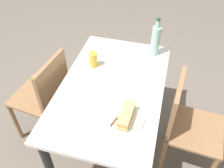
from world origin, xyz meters
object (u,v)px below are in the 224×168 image
chair_far (46,95)px  knife_near (117,118)px  plate_near (126,119)px  water_bottle (155,40)px  beer_glass (93,60)px  baguette_sandwich_near (126,115)px  chair_near (185,123)px  dining_table (112,97)px

chair_far → knife_near: bearing=-112.2°
chair_far → plate_near: 0.81m
chair_far → water_bottle: (0.48, -0.80, 0.37)m
beer_glass → baguette_sandwich_near: bearing=-141.9°
water_bottle → beer_glass: (-0.28, 0.44, -0.07)m
baguette_sandwich_near → knife_near: size_ratio=1.15×
chair_near → knife_near: size_ratio=4.99×
baguette_sandwich_near → beer_glass: beer_glass is taller
chair_near → beer_glass: bearing=75.4°
baguette_sandwich_near → chair_far: bearing=69.9°
dining_table → beer_glass: beer_glass is taller
chair_near → beer_glass: size_ratio=7.19×
chair_near → beer_glass: (0.20, 0.76, 0.29)m
plate_near → water_bottle: bearing=-5.6°
chair_far → knife_near: size_ratio=4.99×
plate_near → chair_near: bearing=-56.2°
dining_table → knife_near: knife_near is taller
knife_near → chair_far: bearing=67.8°
plate_near → baguette_sandwich_near: size_ratio=1.12×
chair_far → chair_near: same height
dining_table → chair_near: chair_near is taller
dining_table → plate_near: 0.35m
knife_near → beer_glass: beer_glass is taller
dining_table → water_bottle: 0.58m
chair_far → chair_near: bearing=-90.0°
baguette_sandwich_near → knife_near: (-0.01, 0.05, -0.03)m
plate_near → beer_glass: 0.59m
chair_near → knife_near: 0.59m
baguette_sandwich_near → water_bottle: 0.75m
chair_near → water_bottle: bearing=34.4°
chair_far → chair_near: 1.13m
chair_far → beer_glass: 0.51m
dining_table → baguette_sandwich_near: size_ratio=5.90×
dining_table → chair_near: bearing=-91.0°
dining_table → chair_far: 0.58m
dining_table → chair_far: (-0.01, 0.56, -0.11)m
chair_far → knife_near: 0.77m
knife_near → water_bottle: water_bottle is taller
knife_near → water_bottle: size_ratio=0.53×
knife_near → water_bottle: bearing=-9.6°
baguette_sandwich_near → knife_near: bearing=98.7°
chair_far → beer_glass: size_ratio=7.19×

